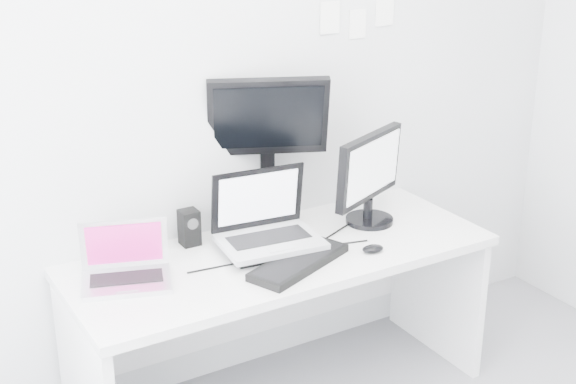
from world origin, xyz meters
name	(u,v)px	position (x,y,z in m)	size (l,w,h in m)	color
back_wall	(240,90)	(0.00, 1.60, 1.35)	(3.60, 3.60, 0.00)	#BABCBF
desk	(282,328)	(0.00, 1.25, 0.36)	(1.80, 0.70, 0.73)	silver
macbook	(125,255)	(-0.66, 1.29, 0.86)	(0.34, 0.25, 0.25)	silver
speaker	(189,227)	(-0.30, 1.51, 0.81)	(0.08, 0.08, 0.16)	black
dell_laptop	(270,214)	(-0.04, 1.27, 0.90)	(0.41, 0.32, 0.34)	#B0B2B7
rear_monitor	(268,150)	(0.10, 1.53, 1.08)	(0.52, 0.19, 0.71)	black
samsung_monitor	(371,177)	(0.50, 1.32, 0.95)	(0.47, 0.22, 0.43)	black
keyboard	(299,262)	(-0.01, 1.10, 0.75)	(0.47, 0.17, 0.03)	black
mouse	(373,249)	(0.33, 1.05, 0.75)	(0.09, 0.06, 0.03)	black
wall_note_0	(330,18)	(0.45, 1.59, 1.62)	(0.10, 0.00, 0.14)	white
wall_note_1	(358,24)	(0.60, 1.59, 1.58)	(0.09, 0.00, 0.13)	white
wall_note_2	(385,10)	(0.75, 1.59, 1.63)	(0.10, 0.00, 0.14)	white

